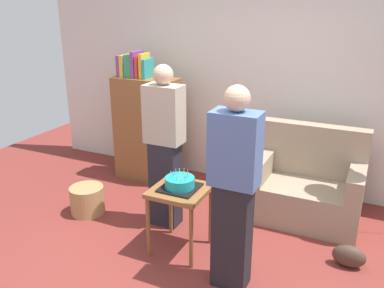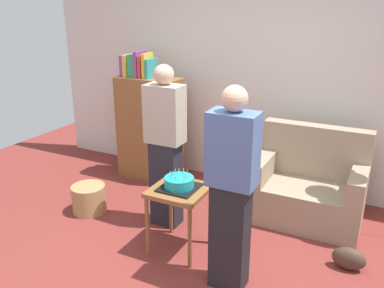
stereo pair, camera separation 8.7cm
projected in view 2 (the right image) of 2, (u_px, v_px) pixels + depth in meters
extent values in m
plane|color=maroon|center=(190.00, 274.00, 3.43)|extent=(8.00, 8.00, 0.00)
cube|color=silver|center=(270.00, 76.00, 4.71)|extent=(6.00, 0.10, 2.70)
cube|color=gray|center=(306.00, 203.00, 4.21)|extent=(1.10, 0.70, 0.40)
cube|color=gray|center=(316.00, 151.00, 4.28)|extent=(1.10, 0.16, 0.56)
cube|color=gray|center=(264.00, 166.00, 4.31)|extent=(0.16, 0.70, 0.24)
cube|color=gray|center=(358.00, 183.00, 3.91)|extent=(0.16, 0.70, 0.24)
cube|color=brown|center=(150.00, 129.00, 5.11)|extent=(0.80, 0.36, 1.30)
cube|color=#7F3D93|center=(126.00, 65.00, 4.99)|extent=(0.04, 0.23, 0.25)
cube|color=gold|center=(130.00, 65.00, 4.96)|extent=(0.05, 0.25, 0.26)
cube|color=teal|center=(133.00, 65.00, 4.94)|extent=(0.04, 0.21, 0.27)
cube|color=#38934C|center=(136.00, 65.00, 4.92)|extent=(0.06, 0.22, 0.28)
cube|color=#7F3D93|center=(140.00, 64.00, 4.89)|extent=(0.04, 0.25, 0.31)
cube|color=red|center=(144.00, 66.00, 4.87)|extent=(0.03, 0.24, 0.26)
cube|color=gold|center=(147.00, 65.00, 4.85)|extent=(0.04, 0.21, 0.29)
cube|color=teal|center=(151.00, 68.00, 4.84)|extent=(0.04, 0.23, 0.23)
cube|color=brown|center=(179.00, 190.00, 3.59)|extent=(0.48, 0.48, 0.04)
cylinder|color=brown|center=(147.00, 227.00, 3.60)|extent=(0.04, 0.04, 0.58)
cylinder|color=brown|center=(190.00, 238.00, 3.42)|extent=(0.04, 0.04, 0.58)
cylinder|color=brown|center=(171.00, 206.00, 3.96)|extent=(0.04, 0.04, 0.58)
cylinder|color=brown|center=(210.00, 216.00, 3.78)|extent=(0.04, 0.04, 0.58)
cube|color=black|center=(179.00, 188.00, 3.58)|extent=(0.32, 0.32, 0.02)
cylinder|color=teal|center=(179.00, 182.00, 3.56)|extent=(0.26, 0.26, 0.09)
cylinder|color=#F2CC4C|center=(187.00, 176.00, 3.51)|extent=(0.01, 0.01, 0.05)
cylinder|color=#66B2E5|center=(187.00, 175.00, 3.54)|extent=(0.01, 0.01, 0.05)
cylinder|color=#EA668C|center=(187.00, 172.00, 3.58)|extent=(0.01, 0.01, 0.05)
cylinder|color=#F2CC4C|center=(184.00, 171.00, 3.62)|extent=(0.01, 0.01, 0.05)
cylinder|color=#F2CC4C|center=(179.00, 171.00, 3.61)|extent=(0.01, 0.01, 0.05)
cylinder|color=#66B2E5|center=(175.00, 172.00, 3.59)|extent=(0.01, 0.01, 0.06)
cylinder|color=#66B2E5|center=(173.00, 174.00, 3.56)|extent=(0.01, 0.01, 0.05)
cylinder|color=#F2CC4C|center=(170.00, 174.00, 3.54)|extent=(0.01, 0.01, 0.06)
cylinder|color=#66B2E5|center=(171.00, 176.00, 3.50)|extent=(0.01, 0.01, 0.05)
cylinder|color=#EA668C|center=(175.00, 178.00, 3.47)|extent=(0.01, 0.01, 0.05)
cylinder|color=#F2CC4C|center=(180.00, 179.00, 3.46)|extent=(0.01, 0.01, 0.05)
cylinder|color=#66B2E5|center=(184.00, 178.00, 3.46)|extent=(0.01, 0.01, 0.06)
cube|color=#23232D|center=(166.00, 183.00, 4.09)|extent=(0.28, 0.20, 0.88)
cube|color=#B2A893|center=(165.00, 114.00, 3.85)|extent=(0.36, 0.22, 0.56)
sphere|color=#D1A889|center=(164.00, 74.00, 3.73)|extent=(0.19, 0.19, 0.19)
cube|color=black|center=(230.00, 236.00, 3.17)|extent=(0.28, 0.20, 0.88)
cube|color=#4C6BA3|center=(233.00, 149.00, 2.94)|extent=(0.36, 0.22, 0.56)
sphere|color=#D1A889|center=(235.00, 98.00, 2.81)|extent=(0.19, 0.19, 0.19)
cylinder|color=#A88451|center=(89.00, 199.00, 4.41)|extent=(0.36, 0.36, 0.30)
ellipsoid|color=#473328|center=(349.00, 259.00, 3.47)|extent=(0.28, 0.14, 0.20)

